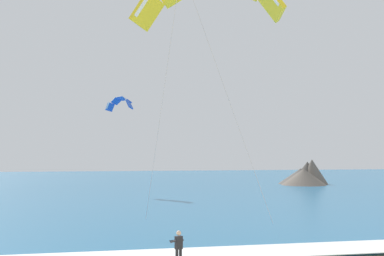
{
  "coord_description": "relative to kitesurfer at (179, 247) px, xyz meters",
  "views": [
    {
      "loc": [
        -7.14,
        -8.73,
        5.24
      ],
      "look_at": [
        -2.13,
        16.86,
        6.79
      ],
      "focal_mm": 42.06,
      "sensor_mm": 36.0,
      "label": 1
    }
  ],
  "objects": [
    {
      "name": "headland_right",
      "position": [
        30.58,
        51.32,
        0.8
      ],
      "size": [
        9.37,
        10.98,
        4.45
      ],
      "color": "#665B51",
      "rests_on": "ground"
    },
    {
      "name": "kitesurfer",
      "position": [
        0.0,
        0.0,
        0.0
      ],
      "size": [
        0.66,
        0.65,
        1.69
      ],
      "color": "#232328",
      "rests_on": "ground"
    },
    {
      "name": "surf_foam",
      "position": [
        3.67,
        1.58,
        -0.72
      ],
      "size": [
        200.0,
        3.09,
        0.04
      ],
      "primitive_type": "cube",
      "color": "white",
      "rests_on": "sea"
    },
    {
      "name": "sea",
      "position": [
        3.67,
        60.58,
        -0.84
      ],
      "size": [
        200.0,
        120.0,
        0.2
      ],
      "primitive_type": "cube",
      "color": "teal",
      "rests_on": "ground"
    },
    {
      "name": "kite_distant",
      "position": [
        -1.34,
        40.05,
        11.43
      ],
      "size": [
        3.65,
        4.82,
        1.99
      ],
      "color": "blue"
    }
  ]
}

